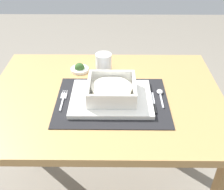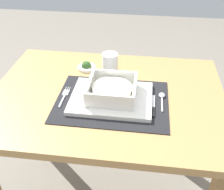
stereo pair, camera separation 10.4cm
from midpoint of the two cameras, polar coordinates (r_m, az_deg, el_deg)
The scene contains 9 objects.
dining_table at distance 1.16m, azimuth -3.86°, elevation -4.35°, with size 0.92×0.68×0.71m.
placemat at distance 1.05m, azimuth -2.82°, elevation -1.37°, with size 0.42×0.32×0.00m, color black.
serving_plate at distance 1.05m, azimuth -2.99°, elevation -0.75°, with size 0.30×0.23×0.02m, color white.
porridge_bowl at distance 1.04m, azimuth -2.93°, elevation 0.85°, with size 0.18×0.18×0.06m.
fork at distance 1.09m, azimuth -12.63°, elevation -0.79°, with size 0.02×0.13×0.00m.
spoon at distance 1.09m, azimuth 7.13°, elevation 0.17°, with size 0.02×0.12×0.01m.
butter_knife at distance 1.04m, azimuth 5.62°, elevation -1.96°, with size 0.01×0.13×0.01m.
drinking_glass at distance 1.23m, azimuth -4.14°, elevation 6.29°, with size 0.07×0.07×0.08m.
condiment_saucer at distance 1.26m, azimuth -8.98°, elevation 5.29°, with size 0.08×0.08×0.04m.
Camera 1 is at (0.03, -0.90, 1.34)m, focal length 44.89 mm.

